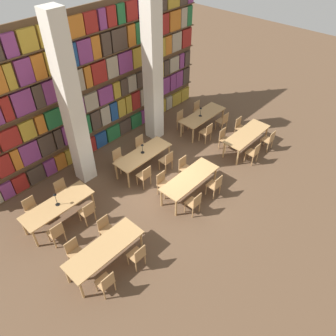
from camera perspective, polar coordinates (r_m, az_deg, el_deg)
ground_plane at (r=12.27m, az=-0.38°, el=-2.24°), size 40.00×40.00×0.00m
bookshelf_bank at (r=12.97m, az=-12.19°, el=13.94°), size 10.92×0.35×5.50m
pillar_left at (r=11.13m, az=-16.44°, el=10.20°), size 0.57×0.57×6.00m
pillar_center at (r=13.13m, az=-2.67°, el=16.57°), size 0.57×0.57×6.00m
reading_table_0 at (r=9.54m, az=-11.01°, el=-13.83°), size 2.32×0.82×0.77m
chair_0 at (r=9.22m, az=-10.75°, el=-18.98°), size 0.42×0.40×0.90m
chair_1 at (r=9.94m, az=-15.91°, el=-13.89°), size 0.42×0.40×0.90m
chair_2 at (r=9.56m, az=-5.33°, el=-14.89°), size 0.42×0.40×0.90m
chair_3 at (r=10.26m, az=-10.72°, el=-10.36°), size 0.42×0.40×0.90m
reading_table_1 at (r=11.32m, az=3.81°, el=-2.00°), size 2.32×0.82×0.77m
chair_4 at (r=10.83m, az=4.56°, el=-6.05°), size 0.42×0.40×0.90m
chair_5 at (r=11.46m, az=-0.81°, el=-2.64°), size 0.42×0.40×0.90m
chair_6 at (r=11.51m, az=8.19°, el=-2.94°), size 0.42×0.40×0.90m
chair_7 at (r=12.11m, az=2.93°, el=0.11°), size 0.42×0.40×0.90m
reading_table_2 at (r=13.75m, az=13.57°, el=5.56°), size 2.32×0.82×0.77m
chair_8 at (r=13.21m, az=14.67°, el=2.63°), size 0.42×0.40×0.90m
chair_9 at (r=13.74m, az=9.78°, el=5.09°), size 0.42×0.40×0.90m
chair_10 at (r=14.09m, az=17.13°, el=4.74°), size 0.42×0.40×0.90m
chair_11 at (r=14.58m, az=12.44°, el=7.01°), size 0.42×0.40×0.90m
reading_table_3 at (r=10.98m, az=-18.65°, el=-6.32°), size 2.32×0.82×0.77m
chair_12 at (r=10.55m, az=-18.89°, el=-10.57°), size 0.42×0.40×0.90m
chair_13 at (r=11.47m, az=-22.57°, el=-6.61°), size 0.42×0.40×0.90m
chair_14 at (r=10.85m, az=-13.87°, el=-7.34°), size 0.42×0.40×0.90m
chair_15 at (r=11.75m, az=-17.86°, el=-3.77°), size 0.42×0.40×0.90m
desk_lamp_0 at (r=10.68m, az=-19.03°, el=-4.82°), size 0.14×0.14×0.50m
reading_table_4 at (r=12.36m, az=-4.32°, el=2.26°), size 2.32×0.82×0.77m
chair_16 at (r=11.79m, az=-4.08°, el=-1.29°), size 0.42×0.40×0.90m
chair_17 at (r=12.61m, az=-8.47°, el=1.58°), size 0.42×0.40×0.90m
chair_18 at (r=12.41m, az=-0.20°, el=1.36°), size 0.42×0.40×0.90m
chair_19 at (r=13.19m, az=-4.63°, el=3.94°), size 0.42×0.40×0.90m
desk_lamp_1 at (r=12.19m, az=-4.50°, el=3.71°), size 0.14×0.14×0.41m
reading_table_5 at (r=14.67m, az=6.12°, el=8.96°), size 2.32×0.82×0.77m
chair_20 at (r=14.03m, az=6.74°, el=6.27°), size 0.42×0.40×0.90m
chair_21 at (r=14.73m, az=2.43°, el=8.37°), size 0.42×0.40×0.90m
chair_22 at (r=14.85m, az=9.53°, el=8.10°), size 0.42×0.40×0.90m
chair_23 at (r=15.52m, az=5.32°, el=10.05°), size 0.42×0.40×0.90m
desk_lamp_2 at (r=14.38m, az=5.72°, el=10.00°), size 0.14×0.14×0.43m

